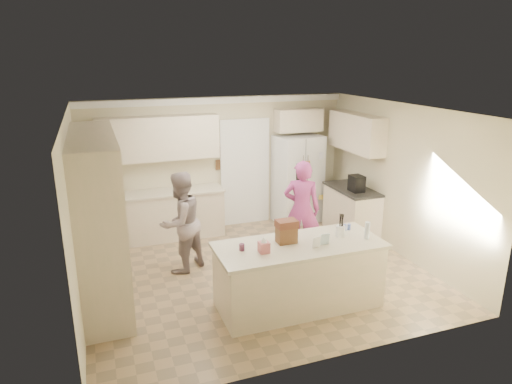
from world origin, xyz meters
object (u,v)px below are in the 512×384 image
object	(u,v)px
coffee_maker	(357,183)
teen_boy	(181,222)
refrigerator	(297,179)
dollhouse_body	(286,235)
tissue_box	(264,247)
utensil_crock	(340,231)
teen_girl	(302,209)
island_base	(299,276)

from	to	relation	value
coffee_maker	teen_boy	distance (m)	3.37
refrigerator	dollhouse_body	bearing A→B (deg)	-124.76
tissue_box	dollhouse_body	size ratio (longest dim) A/B	0.54
tissue_box	utensil_crock	bearing A→B (deg)	7.13
coffee_maker	teen_girl	size ratio (longest dim) A/B	0.18
island_base	coffee_maker	bearing A→B (deg)	42.83
utensil_crock	dollhouse_body	xyz separation A→B (m)	(-0.80, 0.05, 0.04)
dollhouse_body	teen_boy	xyz separation A→B (m)	(-1.15, 1.54, -0.22)
refrigerator	island_base	xyz separation A→B (m)	(-1.41, -3.14, -0.46)
tissue_box	dollhouse_body	bearing A→B (deg)	26.57
island_base	utensil_crock	bearing A→B (deg)	4.40
refrigerator	coffee_maker	world-z (taller)	refrigerator
tissue_box	teen_girl	bearing A→B (deg)	51.06
island_base	dollhouse_body	size ratio (longest dim) A/B	8.46
utensil_crock	teen_boy	distance (m)	2.52
teen_boy	dollhouse_body	bearing A→B (deg)	93.31
coffee_maker	tissue_box	distance (m)	3.28
teen_girl	dollhouse_body	bearing A→B (deg)	85.59
coffee_maker	utensil_crock	bearing A→B (deg)	-127.12
tissue_box	dollhouse_body	xyz separation A→B (m)	(0.40, 0.20, 0.04)
teen_boy	island_base	bearing A→B (deg)	94.96
utensil_crock	teen_boy	xyz separation A→B (m)	(-1.95, 1.59, -0.18)
island_base	teen_girl	distance (m)	1.72
dollhouse_body	teen_girl	xyz separation A→B (m)	(0.89, 1.40, -0.19)
dollhouse_body	coffee_maker	bearing A→B (deg)	39.29
coffee_maker	island_base	xyz separation A→B (m)	(-2.05, -1.90, -0.63)
utensil_crock	tissue_box	distance (m)	1.21
coffee_maker	tissue_box	xyz separation A→B (m)	(-2.60, -2.00, -0.07)
refrigerator	teen_boy	world-z (taller)	refrigerator
refrigerator	dollhouse_body	distance (m)	3.42
refrigerator	dollhouse_body	size ratio (longest dim) A/B	6.92
teen_girl	tissue_box	bearing A→B (deg)	79.17
utensil_crock	tissue_box	world-z (taller)	utensil_crock
island_base	teen_girl	world-z (taller)	teen_girl
coffee_maker	teen_girl	xyz separation A→B (m)	(-1.31, -0.40, -0.22)
coffee_maker	island_base	size ratio (longest dim) A/B	0.14
tissue_box	teen_boy	distance (m)	1.90
refrigerator	utensil_crock	xyz separation A→B (m)	(-0.76, -3.09, 0.10)
teen_girl	teen_boy	bearing A→B (deg)	24.16
refrigerator	coffee_maker	distance (m)	1.40
teen_girl	island_base	bearing A→B (deg)	91.78
utensil_crock	tissue_box	xyz separation A→B (m)	(-1.20, -0.15, -0.00)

